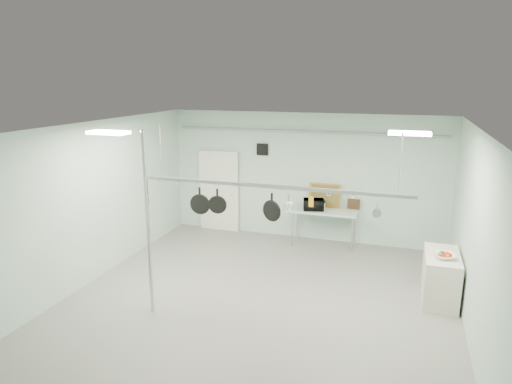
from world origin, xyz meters
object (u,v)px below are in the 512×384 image
(prep_table, at_px, (324,213))
(skillet_right, at_px, (272,207))
(skillet_mid, at_px, (217,201))
(chrome_pole, at_px, (148,224))
(side_cabinet, at_px, (441,277))
(microwave, at_px, (314,205))
(skillet_left, at_px, (200,201))
(fruit_bowl, at_px, (445,256))
(coffee_canister, at_px, (322,206))
(pot_rack, at_px, (271,185))

(prep_table, xyz_separation_m, skillet_right, (-0.38, -3.30, 1.00))
(prep_table, bearing_deg, skillet_mid, -112.97)
(chrome_pole, height_order, skillet_mid, chrome_pole)
(side_cabinet, distance_m, microwave, 3.56)
(skillet_right, bearing_deg, side_cabinet, 41.43)
(skillet_mid, distance_m, skillet_right, 1.02)
(skillet_left, bearing_deg, side_cabinet, 9.35)
(side_cabinet, relative_size, fruit_bowl, 3.27)
(chrome_pole, xyz_separation_m, coffee_canister, (2.24, 4.19, -0.60))
(pot_rack, height_order, skillet_right, pot_rack)
(prep_table, height_order, pot_rack, pot_rack)
(skillet_mid, relative_size, skillet_right, 0.90)
(fruit_bowl, distance_m, skillet_right, 3.20)
(chrome_pole, height_order, fruit_bowl, chrome_pole)
(side_cabinet, relative_size, skillet_mid, 2.59)
(chrome_pole, xyz_separation_m, skillet_left, (0.55, 0.90, 0.23))
(prep_table, height_order, fruit_bowl, fruit_bowl)
(side_cabinet, height_order, skillet_mid, skillet_mid)
(pot_rack, bearing_deg, prep_table, 83.09)
(microwave, bearing_deg, coffee_canister, -172.34)
(chrome_pole, distance_m, skillet_left, 1.08)
(fruit_bowl, bearing_deg, pot_rack, -162.85)
(pot_rack, height_order, skillet_left, pot_rack)
(skillet_left, distance_m, skillet_mid, 0.35)
(pot_rack, bearing_deg, microwave, 87.31)
(microwave, height_order, skillet_mid, skillet_mid)
(coffee_canister, relative_size, fruit_bowl, 0.51)
(chrome_pole, xyz_separation_m, skillet_mid, (0.90, 0.90, 0.25))
(side_cabinet, xyz_separation_m, skillet_right, (-2.93, -1.10, 1.38))
(fruit_bowl, relative_size, skillet_mid, 0.79)
(microwave, distance_m, skillet_mid, 3.51)
(pot_rack, height_order, microwave, pot_rack)
(chrome_pole, bearing_deg, fruit_bowl, 20.46)
(chrome_pole, distance_m, fruit_bowl, 5.23)
(fruit_bowl, bearing_deg, chrome_pole, -159.54)
(skillet_mid, bearing_deg, coffee_canister, 57.34)
(side_cabinet, distance_m, skillet_left, 4.65)
(chrome_pole, relative_size, skillet_left, 6.39)
(skillet_left, distance_m, skillet_right, 1.37)
(skillet_mid, bearing_deg, fruit_bowl, 2.45)
(side_cabinet, height_order, skillet_right, skillet_right)
(prep_table, distance_m, skillet_right, 3.47)
(side_cabinet, xyz_separation_m, skillet_left, (-4.30, -1.10, 1.38))
(skillet_right, bearing_deg, skillet_left, -159.17)
(prep_table, distance_m, microwave, 0.34)
(skillet_mid, bearing_deg, skillet_left, 169.46)
(fruit_bowl, xyz_separation_m, skillet_left, (-4.31, -0.91, 0.89))
(coffee_canister, xyz_separation_m, fruit_bowl, (2.62, -2.37, -0.05))
(prep_table, distance_m, fruit_bowl, 3.50)
(skillet_left, height_order, skillet_right, same)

